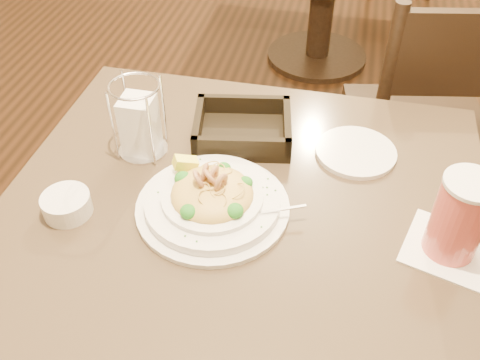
% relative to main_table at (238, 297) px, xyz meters
% --- Properties ---
extents(main_table, '(0.90, 0.90, 0.74)m').
position_rel_main_table_xyz_m(main_table, '(0.00, 0.00, 0.00)').
color(main_table, black).
rests_on(main_table, ground).
extents(dining_chair_near, '(0.49, 0.49, 0.93)m').
position_rel_main_table_xyz_m(dining_chair_near, '(0.41, 0.72, -0.01)').
color(dining_chair_near, black).
rests_on(dining_chair_near, ground).
extents(pasta_bowl, '(0.31, 0.28, 0.09)m').
position_rel_main_table_xyz_m(pasta_bowl, '(-0.05, 0.02, 0.26)').
color(pasta_bowl, white).
rests_on(pasta_bowl, main_table).
extents(drink_glass, '(0.17, 0.17, 0.16)m').
position_rel_main_table_xyz_m(drink_glass, '(0.36, 0.01, 0.31)').
color(drink_glass, white).
rests_on(drink_glass, main_table).
extents(bread_basket, '(0.23, 0.20, 0.06)m').
position_rel_main_table_xyz_m(bread_basket, '(-0.04, 0.24, 0.25)').
color(bread_basket, black).
rests_on(bread_basket, main_table).
extents(napkin_caddy, '(0.10, 0.10, 0.16)m').
position_rel_main_table_xyz_m(napkin_caddy, '(-0.23, 0.15, 0.30)').
color(napkin_caddy, silver).
rests_on(napkin_caddy, main_table).
extents(side_plate, '(0.21, 0.21, 0.01)m').
position_rel_main_table_xyz_m(side_plate, '(0.20, 0.24, 0.24)').
color(side_plate, white).
rests_on(side_plate, main_table).
extents(butter_ramekin, '(0.11, 0.11, 0.04)m').
position_rel_main_table_xyz_m(butter_ramekin, '(-0.31, -0.05, 0.25)').
color(butter_ramekin, white).
rests_on(butter_ramekin, main_table).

